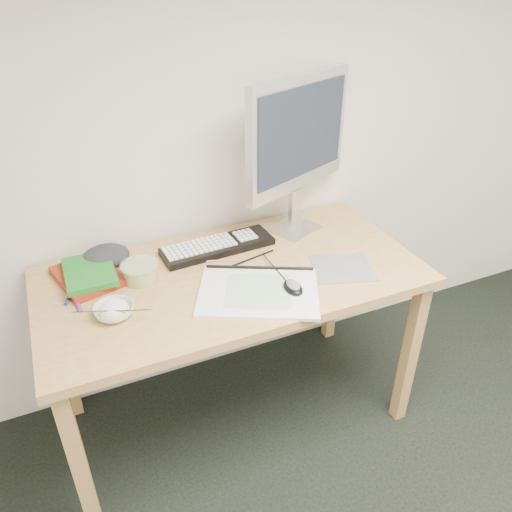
{
  "coord_description": "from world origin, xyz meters",
  "views": [
    {
      "loc": [
        -0.84,
        -0.01,
        1.77
      ],
      "look_at": [
        -0.23,
        1.38,
        0.83
      ],
      "focal_mm": 35.0,
      "sensor_mm": 36.0,
      "label": 1
    }
  ],
  "objects_px": {
    "desk": "(233,291)",
    "monitor": "(298,138)",
    "sketchpad": "(258,292)",
    "keyboard": "(218,246)",
    "rice_bowl": "(114,311)"
  },
  "relations": [
    {
      "from": "desk",
      "to": "monitor",
      "type": "distance_m",
      "value": 0.64
    },
    {
      "from": "desk",
      "to": "keyboard",
      "type": "bearing_deg",
      "value": 86.92
    },
    {
      "from": "desk",
      "to": "sketchpad",
      "type": "xyz_separation_m",
      "value": [
        0.04,
        -0.16,
        0.09
      ]
    },
    {
      "from": "sketchpad",
      "to": "keyboard",
      "type": "distance_m",
      "value": 0.34
    },
    {
      "from": "sketchpad",
      "to": "monitor",
      "type": "distance_m",
      "value": 0.63
    },
    {
      "from": "desk",
      "to": "monitor",
      "type": "bearing_deg",
      "value": 29.68
    },
    {
      "from": "desk",
      "to": "keyboard",
      "type": "relative_size",
      "value": 3.14
    },
    {
      "from": "monitor",
      "to": "sketchpad",
      "type": "bearing_deg",
      "value": -154.86
    },
    {
      "from": "sketchpad",
      "to": "desk",
      "type": "bearing_deg",
      "value": 128.78
    },
    {
      "from": "keyboard",
      "to": "desk",
      "type": "bearing_deg",
      "value": -96.35
    },
    {
      "from": "keyboard",
      "to": "rice_bowl",
      "type": "bearing_deg",
      "value": -152.92
    },
    {
      "from": "sketchpad",
      "to": "keyboard",
      "type": "xyz_separation_m",
      "value": [
        -0.03,
        0.34,
        0.01
      ]
    },
    {
      "from": "sketchpad",
      "to": "rice_bowl",
      "type": "bearing_deg",
      "value": -162.57
    },
    {
      "from": "sketchpad",
      "to": "monitor",
      "type": "height_order",
      "value": "monitor"
    },
    {
      "from": "rice_bowl",
      "to": "desk",
      "type": "bearing_deg",
      "value": 10.68
    }
  ]
}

